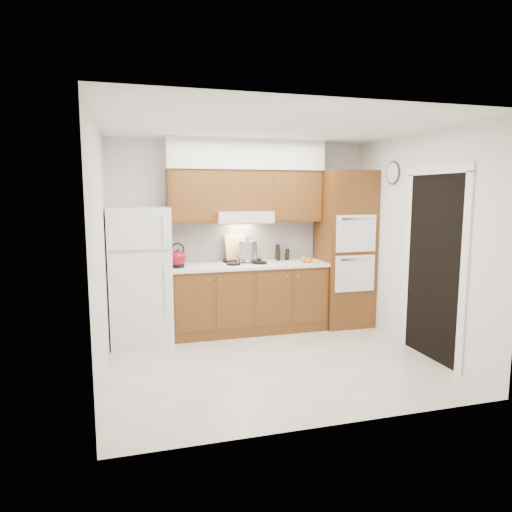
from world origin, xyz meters
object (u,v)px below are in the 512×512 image
Objects in this scene: fridge at (140,275)px; kettle at (178,259)px; oven_cabinet at (344,249)px; stock_pot at (248,251)px.

fridge is 8.14× the size of kettle.
oven_cabinet is (2.85, 0.03, 0.24)m from fridge.
oven_cabinet reaches higher than fridge.
stock_pot is (-1.41, 0.08, 0.00)m from oven_cabinet.
oven_cabinet is 10.41× the size of kettle.
fridge is 0.78× the size of oven_cabinet.
oven_cabinet is at bearing -8.86° from kettle.
fridge is at bearing 169.65° from kettle.
oven_cabinet is 2.37m from kettle.
stock_pot is at bearing 4.74° from fridge.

